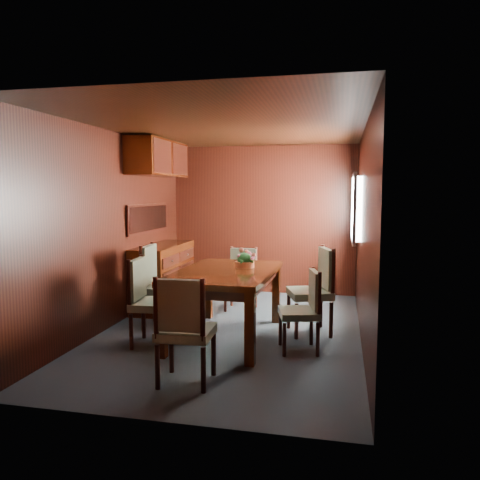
% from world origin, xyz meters
% --- Properties ---
extents(ground, '(4.50, 4.50, 0.00)m').
position_xyz_m(ground, '(0.00, 0.00, 0.00)').
color(ground, '#303B41').
rests_on(ground, ground).
extents(room_shell, '(3.06, 4.52, 2.41)m').
position_xyz_m(room_shell, '(-0.10, 0.33, 1.63)').
color(room_shell, black).
rests_on(room_shell, ground).
extents(sideboard, '(0.48, 1.40, 0.90)m').
position_xyz_m(sideboard, '(-1.25, 1.00, 0.45)').
color(sideboard, '#3A1507').
rests_on(sideboard, ground).
extents(dining_table, '(1.08, 1.69, 0.78)m').
position_xyz_m(dining_table, '(-0.01, -0.25, 0.67)').
color(dining_table, '#3A1507').
rests_on(dining_table, ground).
extents(chair_left_near, '(0.47, 0.49, 0.96)m').
position_xyz_m(chair_left_near, '(-0.79, -0.65, 0.53)').
color(chair_left_near, black).
rests_on(chair_left_near, ground).
extents(chair_left_far, '(0.51, 0.53, 1.03)m').
position_xyz_m(chair_left_far, '(-0.93, 0.01, 0.57)').
color(chair_left_far, black).
rests_on(chair_left_far, ground).
extents(chair_right_near, '(0.48, 0.49, 0.86)m').
position_xyz_m(chair_right_near, '(0.91, -0.49, 0.48)').
color(chair_right_near, black).
rests_on(chair_right_near, ground).
extents(chair_right_far, '(0.59, 0.61, 1.02)m').
position_xyz_m(chair_right_far, '(0.98, 0.17, 0.57)').
color(chair_right_far, black).
rests_on(chair_right_far, ground).
extents(chair_head, '(0.48, 0.46, 0.97)m').
position_xyz_m(chair_head, '(-0.04, -1.61, 0.54)').
color(chair_head, black).
rests_on(chair_head, ground).
extents(chair_foot, '(0.42, 0.41, 0.87)m').
position_xyz_m(chair_foot, '(-0.11, 1.10, 0.48)').
color(chair_foot, black).
rests_on(chair_foot, ground).
extents(flower_centerpiece, '(0.24, 0.24, 0.24)m').
position_xyz_m(flower_centerpiece, '(0.16, -0.02, 0.90)').
color(flower_centerpiece, '#B35F36').
rests_on(flower_centerpiece, dining_table).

